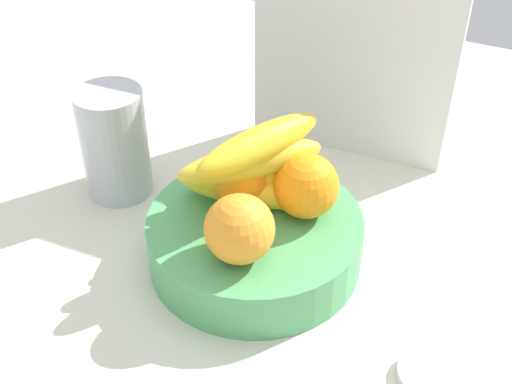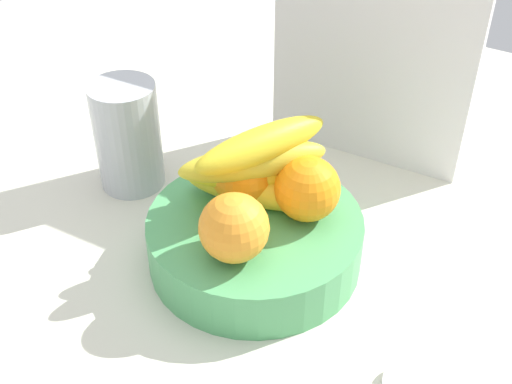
{
  "view_description": "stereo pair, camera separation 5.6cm",
  "coord_description": "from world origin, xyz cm",
  "px_view_note": "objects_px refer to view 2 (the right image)",
  "views": [
    {
      "loc": [
        25.89,
        -54.27,
        54.72
      ],
      "look_at": [
        0.15,
        -2.52,
        10.2
      ],
      "focal_mm": 46.45,
      "sensor_mm": 36.0,
      "label": 1
    },
    {
      "loc": [
        30.76,
        -51.55,
        54.72
      ],
      "look_at": [
        0.15,
        -2.52,
        10.2
      ],
      "focal_mm": 46.45,
      "sensor_mm": 36.0,
      "label": 2
    }
  ],
  "objects_px": {
    "orange_front_right": "(307,189)",
    "orange_center": "(241,174)",
    "fruit_bowl": "(256,240)",
    "orange_front_left": "(234,228)",
    "cutting_board": "(373,38)",
    "thermos_tumbler": "(128,136)",
    "banana_bunch": "(256,168)"
  },
  "relations": [
    {
      "from": "orange_center",
      "to": "banana_bunch",
      "type": "relative_size",
      "value": 0.43
    },
    {
      "from": "fruit_bowl",
      "to": "orange_center",
      "type": "bearing_deg",
      "value": 146.8
    },
    {
      "from": "banana_bunch",
      "to": "cutting_board",
      "type": "distance_m",
      "value": 0.26
    },
    {
      "from": "orange_front_left",
      "to": "orange_front_right",
      "type": "height_order",
      "value": "same"
    },
    {
      "from": "orange_front_right",
      "to": "banana_bunch",
      "type": "distance_m",
      "value": 0.06
    },
    {
      "from": "fruit_bowl",
      "to": "orange_front_left",
      "type": "xyz_separation_m",
      "value": [
        0.01,
        -0.06,
        0.07
      ]
    },
    {
      "from": "orange_front_left",
      "to": "orange_front_right",
      "type": "distance_m",
      "value": 0.1
    },
    {
      "from": "banana_bunch",
      "to": "orange_front_left",
      "type": "bearing_deg",
      "value": -73.16
    },
    {
      "from": "fruit_bowl",
      "to": "thermos_tumbler",
      "type": "height_order",
      "value": "thermos_tumbler"
    },
    {
      "from": "orange_front_left",
      "to": "orange_front_right",
      "type": "bearing_deg",
      "value": 71.7
    },
    {
      "from": "orange_front_right",
      "to": "cutting_board",
      "type": "relative_size",
      "value": 0.21
    },
    {
      "from": "orange_front_right",
      "to": "cutting_board",
      "type": "bearing_deg",
      "value": 98.39
    },
    {
      "from": "thermos_tumbler",
      "to": "banana_bunch",
      "type": "bearing_deg",
      "value": -5.33
    },
    {
      "from": "cutting_board",
      "to": "orange_front_left",
      "type": "bearing_deg",
      "value": -92.85
    },
    {
      "from": "orange_front_left",
      "to": "thermos_tumbler",
      "type": "bearing_deg",
      "value": 156.29
    },
    {
      "from": "orange_front_left",
      "to": "orange_center",
      "type": "height_order",
      "value": "same"
    },
    {
      "from": "orange_front_left",
      "to": "orange_center",
      "type": "distance_m",
      "value": 0.09
    },
    {
      "from": "orange_front_right",
      "to": "fruit_bowl",
      "type": "bearing_deg",
      "value": -139.01
    },
    {
      "from": "cutting_board",
      "to": "banana_bunch",
      "type": "bearing_deg",
      "value": -98.58
    },
    {
      "from": "orange_front_left",
      "to": "orange_front_right",
      "type": "xyz_separation_m",
      "value": [
        0.03,
        0.1,
        0.0
      ]
    },
    {
      "from": "orange_center",
      "to": "thermos_tumbler",
      "type": "height_order",
      "value": "thermos_tumbler"
    },
    {
      "from": "orange_center",
      "to": "cutting_board",
      "type": "xyz_separation_m",
      "value": [
        0.04,
        0.25,
        0.08
      ]
    },
    {
      "from": "orange_center",
      "to": "cutting_board",
      "type": "height_order",
      "value": "cutting_board"
    },
    {
      "from": "banana_bunch",
      "to": "cutting_board",
      "type": "bearing_deg",
      "value": 84.62
    },
    {
      "from": "orange_front_right",
      "to": "orange_front_left",
      "type": "bearing_deg",
      "value": -108.3
    },
    {
      "from": "fruit_bowl",
      "to": "cutting_board",
      "type": "height_order",
      "value": "cutting_board"
    },
    {
      "from": "fruit_bowl",
      "to": "banana_bunch",
      "type": "bearing_deg",
      "value": 121.4
    },
    {
      "from": "thermos_tumbler",
      "to": "orange_front_left",
      "type": "bearing_deg",
      "value": -23.71
    },
    {
      "from": "banana_bunch",
      "to": "cutting_board",
      "type": "relative_size",
      "value": 0.49
    },
    {
      "from": "orange_front_right",
      "to": "orange_center",
      "type": "height_order",
      "value": "same"
    },
    {
      "from": "orange_front_right",
      "to": "orange_center",
      "type": "relative_size",
      "value": 1.0
    },
    {
      "from": "fruit_bowl",
      "to": "cutting_board",
      "type": "distance_m",
      "value": 0.31
    }
  ]
}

